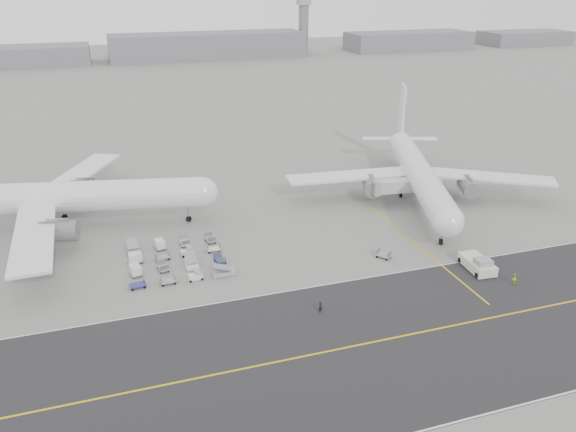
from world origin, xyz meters
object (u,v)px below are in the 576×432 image
object	(u,v)px
control_tower	(304,25)
airliner_a	(57,198)
jet_bridge	(408,186)
ground_crew_b	(514,279)
ground_crew_a	(320,307)
airliner_b	(419,173)
pushback_tug	(478,264)

from	to	relation	value
control_tower	airliner_a	bearing A→B (deg)	-119.49
jet_bridge	control_tower	bearing A→B (deg)	82.27
control_tower	ground_crew_b	bearing A→B (deg)	-102.80
jet_bridge	ground_crew_a	distance (m)	45.96
control_tower	ground_crew_b	world-z (taller)	control_tower
ground_crew_a	jet_bridge	bearing A→B (deg)	25.77
airliner_a	control_tower	bearing A→B (deg)	-17.45
airliner_b	ground_crew_a	bearing A→B (deg)	-116.17
control_tower	airliner_a	xyz separation A→B (m)	(-130.71, -231.09, -10.24)
ground_crew_b	control_tower	bearing A→B (deg)	-120.13
airliner_a	airliner_b	bearing A→B (deg)	-83.97
control_tower	jet_bridge	size ratio (longest dim) A/B	2.01
airliner_a	pushback_tug	size ratio (longest dim) A/B	6.46
control_tower	ground_crew_a	bearing A→B (deg)	-108.98
airliner_a	jet_bridge	bearing A→B (deg)	-86.58
pushback_tug	ground_crew_a	distance (m)	29.30
control_tower	airliner_b	world-z (taller)	control_tower
jet_bridge	pushback_tug	bearing A→B (deg)	-89.14
control_tower	pushback_tug	xyz separation A→B (m)	(-65.29, -270.33, -15.18)
airliner_a	pushback_tug	xyz separation A→B (m)	(65.42, -39.24, -4.93)
pushback_tug	ground_crew_b	distance (m)	6.25
airliner_b	control_tower	bearing A→B (deg)	95.39
control_tower	ground_crew_b	distance (m)	283.46
control_tower	airliner_b	size ratio (longest dim) A/B	0.57
pushback_tug	ground_crew_a	size ratio (longest dim) A/B	5.08
airliner_b	pushback_tug	distance (m)	32.70
airliner_a	airliner_b	distance (m)	72.75
airliner_b	ground_crew_a	xyz separation A→B (m)	(-35.96, -35.58, -4.80)
ground_crew_a	control_tower	bearing A→B (deg)	51.06
ground_crew_a	ground_crew_b	size ratio (longest dim) A/B	1.03
airliner_b	pushback_tug	size ratio (longest dim) A/B	5.98
jet_bridge	ground_crew_a	world-z (taller)	jet_bridge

